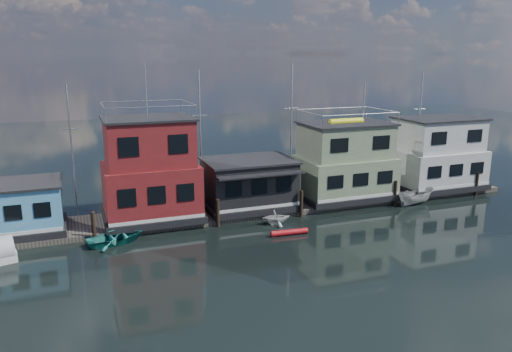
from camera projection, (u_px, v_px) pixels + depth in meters
name	position (u px, v px, depth m)	size (l,w,h in m)	color
ground	(321.00, 266.00, 31.07)	(160.00, 160.00, 0.00)	black
dock	(254.00, 208.00, 41.95)	(48.00, 5.00, 0.40)	#595147
houseboat_blue	(17.00, 208.00, 35.37)	(6.40, 4.90, 3.66)	black
houseboat_red	(150.00, 171.00, 38.13)	(7.40, 5.90, 11.86)	black
houseboat_dark	(249.00, 184.00, 41.23)	(7.40, 6.10, 4.06)	black
houseboat_green	(345.00, 162.00, 44.03)	(8.40, 5.90, 7.03)	black
houseboat_white	(437.00, 154.00, 47.43)	(8.40, 5.90, 6.66)	black
pilings	(263.00, 208.00, 39.07)	(42.28, 0.28, 2.20)	#2D2116
background_masts	(279.00, 132.00, 47.74)	(36.40, 0.16, 12.00)	silver
motorboat	(416.00, 197.00, 43.55)	(1.39, 3.70, 1.43)	beige
dinghy_teal	(116.00, 237.00, 34.72)	(2.86, 4.00, 0.83)	teal
dinghy_white	(276.00, 217.00, 38.55)	(1.91, 2.21, 1.16)	silver
red_kayak	(289.00, 232.00, 36.33)	(0.41, 0.41, 2.80)	red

